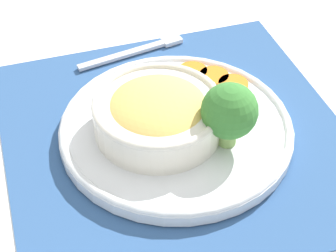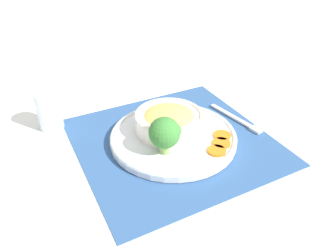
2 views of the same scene
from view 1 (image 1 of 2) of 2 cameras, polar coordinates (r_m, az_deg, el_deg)
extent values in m
plane|color=white|center=(0.78, 0.81, -1.02)|extent=(4.00, 4.00, 0.00)
cube|color=#2D5184|center=(0.78, 0.81, -0.91)|extent=(0.48, 0.47, 0.00)
cylinder|color=silver|center=(0.77, 0.82, -0.37)|extent=(0.32, 0.32, 0.02)
torus|color=silver|center=(0.76, 0.83, 0.07)|extent=(0.32, 0.32, 0.01)
cylinder|color=silver|center=(0.74, -1.01, 0.97)|extent=(0.17, 0.17, 0.04)
torus|color=silver|center=(0.73, -1.03, 2.29)|extent=(0.17, 0.17, 0.01)
ellipsoid|color=#E0B75B|center=(0.74, -1.02, 1.63)|extent=(0.14, 0.14, 0.05)
cylinder|color=#84AD5B|center=(0.73, 6.04, -0.88)|extent=(0.02, 0.02, 0.03)
sphere|color=#387A33|center=(0.71, 6.28, 1.54)|extent=(0.07, 0.07, 0.07)
sphere|color=#387A33|center=(0.72, 6.41, 3.02)|extent=(0.03, 0.03, 0.03)
sphere|color=#387A33|center=(0.69, 6.28, 0.70)|extent=(0.03, 0.03, 0.03)
cylinder|color=orange|center=(0.83, 6.64, 4.25)|extent=(0.04, 0.04, 0.01)
cylinder|color=orange|center=(0.85, 4.69, 5.11)|extent=(0.04, 0.04, 0.01)
cylinder|color=orange|center=(0.85, 2.53, 5.60)|extent=(0.04, 0.04, 0.01)
cube|color=silver|center=(0.92, -3.86, 7.42)|extent=(0.05, 0.18, 0.01)
cube|color=silver|center=(0.95, 0.38, 8.68)|extent=(0.03, 0.04, 0.01)
camera|label=2|loc=(0.81, 62.57, 18.81)|focal=35.00mm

